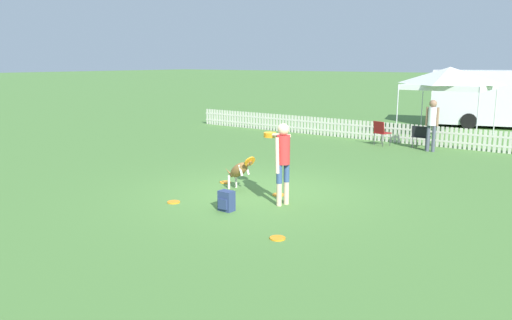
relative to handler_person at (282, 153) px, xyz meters
name	(u,v)px	position (x,y,z in m)	size (l,w,h in m)	color
ground_plane	(260,194)	(-0.85, 0.40, -1.08)	(240.00, 240.00, 0.00)	#4C7A38
handler_person	(282,153)	(0.00, 0.00, 0.00)	(0.93, 0.87, 1.70)	beige
leaping_dog	(240,170)	(-1.38, 0.35, -0.59)	(1.06, 0.49, 0.86)	olive
frisbee_near_handler	(278,238)	(1.10, -1.77, -1.07)	(0.27, 0.27, 0.02)	orange
frisbee_near_dog	(278,195)	(-0.44, 0.54, -1.07)	(0.27, 0.27, 0.02)	orange
frisbee_midfield	(225,182)	(-2.14, 0.74, -1.07)	(0.27, 0.27, 0.02)	orange
frisbee_far_scatter	(174,202)	(-1.89, -1.26, -1.07)	(0.27, 0.27, 0.02)	orange
backpack_on_grass	(226,201)	(-0.62, -1.05, -0.88)	(0.30, 0.25, 0.41)	navy
picket_fence	(401,133)	(-0.85, 9.14, -0.72)	(18.98, 0.04, 0.72)	beige
folding_chair_blue_left	(421,135)	(0.09, 8.45, -0.62)	(0.53, 0.54, 0.78)	#333338
folding_chair_center	(381,131)	(-1.24, 8.20, -0.56)	(0.58, 0.60, 0.87)	#333338
canopy_tent_main	(449,78)	(0.06, 11.49, 1.21)	(2.93, 2.93, 2.72)	silver
spectator_standing	(432,120)	(0.55, 8.06, -0.05)	(0.41, 0.27, 1.70)	#474C5B
equipment_trailer	(482,97)	(0.31, 16.00, 0.25)	(5.28, 3.47, 2.52)	silver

